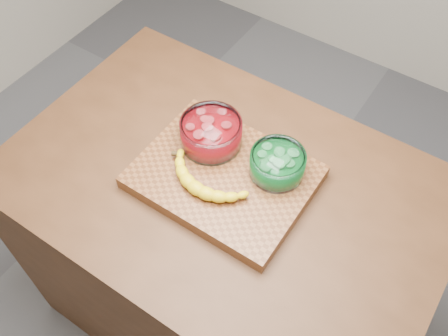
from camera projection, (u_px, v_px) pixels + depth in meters
The scene contains 6 objects.
ground at pixel (224, 307), 2.07m from camera, with size 3.50×3.50×0.00m, color #58585C.
counter at pixel (224, 257), 1.71m from camera, with size 1.20×0.80×0.90m, color #462815.
cutting_board at pixel (224, 177), 1.33m from camera, with size 0.45×0.35×0.04m, color brown.
bowl_red at pixel (211, 133), 1.35m from camera, with size 0.17×0.17×0.08m.
bowl_green at pixel (277, 164), 1.29m from camera, with size 0.15×0.15×0.07m.
banana at pixel (205, 180), 1.28m from camera, with size 0.27×0.13×0.04m, color gold, non-canonical shape.
Camera 1 is at (0.43, -0.65, 2.00)m, focal length 40.00 mm.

